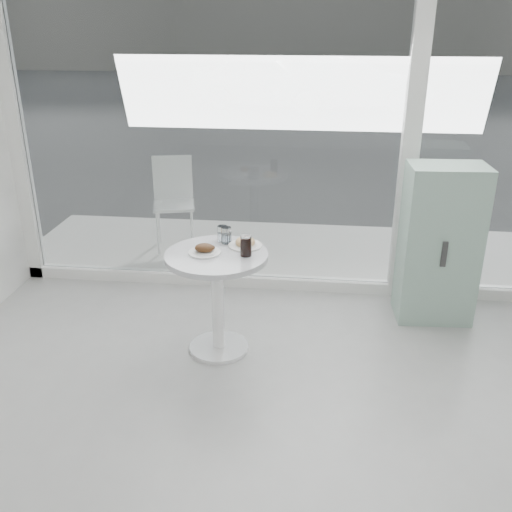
# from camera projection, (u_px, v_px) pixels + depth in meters

# --- Properties ---
(room_shell) EXTENTS (6.00, 6.00, 6.00)m
(room_shell) POSITION_uv_depth(u_px,v_px,m) (226.00, 214.00, 1.19)
(room_shell) COLOR white
(room_shell) RESTS_ON ground
(storefront) EXTENTS (5.00, 0.14, 3.00)m
(storefront) POSITION_uv_depth(u_px,v_px,m) (309.00, 94.00, 4.52)
(storefront) COLOR white
(storefront) RESTS_ON ground
(main_table) EXTENTS (0.72, 0.72, 0.77)m
(main_table) POSITION_uv_depth(u_px,v_px,m) (217.00, 282.00, 4.03)
(main_table) COLOR white
(main_table) RESTS_ON ground
(patio_deck) EXTENTS (5.60, 1.60, 0.05)m
(patio_deck) POSITION_uv_depth(u_px,v_px,m) (299.00, 252.00, 5.92)
(patio_deck) COLOR beige
(patio_deck) RESTS_ON ground
(street) EXTENTS (40.00, 24.00, 0.00)m
(street) POSITION_uv_depth(u_px,v_px,m) (318.00, 98.00, 17.09)
(street) COLOR #363636
(street) RESTS_ON ground
(mint_cabinet) EXTENTS (0.60, 0.43, 1.27)m
(mint_cabinet) POSITION_uv_depth(u_px,v_px,m) (439.00, 244.00, 4.47)
(mint_cabinet) COLOR #85AA9A
(mint_cabinet) RESTS_ON ground
(patio_chair) EXTENTS (0.49, 0.49, 0.93)m
(patio_chair) POSITION_uv_depth(u_px,v_px,m) (174.00, 197.00, 5.83)
(patio_chair) COLOR white
(patio_chair) RESTS_ON patio_deck
(car_white) EXTENTS (4.41, 2.76, 1.40)m
(car_white) POSITION_uv_depth(u_px,v_px,m) (270.00, 81.00, 15.03)
(car_white) COLOR silver
(car_white) RESTS_ON street
(car_silver) EXTENTS (4.21, 2.18, 1.32)m
(car_silver) POSITION_uv_depth(u_px,v_px,m) (349.00, 85.00, 14.55)
(car_silver) COLOR #A3A5AA
(car_silver) RESTS_ON street
(plate_fritter) EXTENTS (0.23, 0.23, 0.07)m
(plate_fritter) POSITION_uv_depth(u_px,v_px,m) (205.00, 250.00, 3.94)
(plate_fritter) COLOR white
(plate_fritter) RESTS_ON main_table
(plate_donut) EXTENTS (0.24, 0.24, 0.06)m
(plate_donut) POSITION_uv_depth(u_px,v_px,m) (245.00, 243.00, 4.06)
(plate_donut) COLOR white
(plate_donut) RESTS_ON main_table
(water_tumbler_a) EXTENTS (0.07, 0.07, 0.12)m
(water_tumbler_a) POSITION_uv_depth(u_px,v_px,m) (226.00, 236.00, 4.11)
(water_tumbler_a) COLOR white
(water_tumbler_a) RESTS_ON main_table
(water_tumbler_b) EXTENTS (0.07, 0.07, 0.12)m
(water_tumbler_b) POSITION_uv_depth(u_px,v_px,m) (222.00, 235.00, 4.14)
(water_tumbler_b) COLOR white
(water_tumbler_b) RESTS_ON main_table
(cola_glass) EXTENTS (0.08, 0.08, 0.15)m
(cola_glass) POSITION_uv_depth(u_px,v_px,m) (246.00, 246.00, 3.88)
(cola_glass) COLOR white
(cola_glass) RESTS_ON main_table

